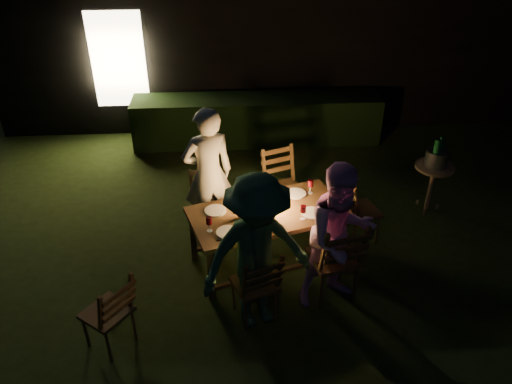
{
  "coord_description": "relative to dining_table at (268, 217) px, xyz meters",
  "views": [
    {
      "loc": [
        -1.03,
        -4.19,
        3.89
      ],
      "look_at": [
        -0.71,
        0.7,
        0.83
      ],
      "focal_mm": 35.0,
      "sensor_mm": 36.0,
      "label": 1
    }
  ],
  "objects": [
    {
      "name": "side_table",
      "position": [
        2.31,
        0.98,
        -0.04
      ],
      "size": [
        0.51,
        0.51,
        0.69
      ],
      "color": "olive",
      "rests_on": "ground"
    },
    {
      "name": "chair_spare",
      "position": [
        -1.62,
        -1.15,
        -0.38
      ],
      "size": [
        0.59,
        0.58,
        0.9
      ],
      "rotation": [
        0.0,
        0.0,
        0.92
      ],
      "color": "#54391C",
      "rests_on": "ground"
    },
    {
      "name": "lantern",
      "position": [
        0.03,
        0.06,
        0.23
      ],
      "size": [
        0.16,
        0.16,
        0.35
      ],
      "color": "white",
      "rests_on": "dining_table"
    },
    {
      "name": "plate_far_right",
      "position": [
        0.36,
        0.35,
        0.08
      ],
      "size": [
        0.25,
        0.25,
        0.01
      ],
      "primitive_type": "cylinder",
      "color": "white",
      "rests_on": "dining_table"
    },
    {
      "name": "plate_far_left",
      "position": [
        -0.59,
        0.04,
        0.08
      ],
      "size": [
        0.25,
        0.25,
        0.01
      ],
      "primitive_type": "cylinder",
      "color": "white",
      "rests_on": "dining_table"
    },
    {
      "name": "chair_near_left",
      "position": [
        -0.2,
        -0.87,
        -0.37
      ],
      "size": [
        0.54,
        0.56,
        0.93
      ],
      "rotation": [
        0.0,
        0.0,
        0.37
      ],
      "color": "#54391C",
      "rests_on": "ground"
    },
    {
      "name": "plate_near_left",
      "position": [
        -0.46,
        -0.38,
        0.08
      ],
      "size": [
        0.25,
        0.25,
        0.01
      ],
      "primitive_type": "cylinder",
      "color": "white",
      "rests_on": "dining_table"
    },
    {
      "name": "person_opp_right",
      "position": [
        0.68,
        -0.65,
        0.17
      ],
      "size": [
        0.95,
        0.84,
        1.65
      ],
      "primitive_type": "imported",
      "rotation": [
        0.0,
        0.0,
        0.31
      ],
      "color": "#E09AD6",
      "rests_on": "ground"
    },
    {
      "name": "wineglass_b",
      "position": [
        -0.65,
        -0.33,
        0.16
      ],
      "size": [
        0.06,
        0.06,
        0.18
      ],
      "primitive_type": null,
      "color": "#59070F",
      "rests_on": "dining_table"
    },
    {
      "name": "person_house_side",
      "position": [
        -0.68,
        0.65,
        0.21
      ],
      "size": [
        0.73,
        0.58,
        1.73
      ],
      "primitive_type": "imported",
      "rotation": [
        0.0,
        0.0,
        3.45
      ],
      "color": "white",
      "rests_on": "ground"
    },
    {
      "name": "ice_bucket",
      "position": [
        2.31,
        0.98,
        0.15
      ],
      "size": [
        0.3,
        0.3,
        0.22
      ],
      "primitive_type": "cylinder",
      "color": "#A5A8AD",
      "rests_on": "side_table"
    },
    {
      "name": "chair_near_right",
      "position": [
        0.66,
        -0.6,
        -0.33
      ],
      "size": [
        0.58,
        0.61,
        1.08
      ],
      "rotation": [
        0.0,
        0.0,
        0.22
      ],
      "color": "#54391C",
      "rests_on": "ground"
    },
    {
      "name": "wineglass_d",
      "position": [
        0.54,
        0.36,
        0.16
      ],
      "size": [
        0.06,
        0.06,
        0.18
      ],
      "primitive_type": null,
      "color": "#59070F",
      "rests_on": "dining_table"
    },
    {
      "name": "bottle_table",
      "position": [
        -0.24,
        -0.08,
        0.21
      ],
      "size": [
        0.07,
        0.07,
        0.28
      ],
      "primitive_type": "cylinder",
      "color": "#0F471E",
      "rests_on": "dining_table"
    },
    {
      "name": "napkin_right",
      "position": [
        0.61,
        -0.12,
        0.08
      ],
      "size": [
        0.18,
        0.14,
        0.01
      ],
      "primitive_type": "cube",
      "color": "red",
      "rests_on": "dining_table"
    },
    {
      "name": "phone",
      "position": [
        -0.5,
        -0.47,
        0.08
      ],
      "size": [
        0.14,
        0.07,
        0.01
      ],
      "primitive_type": "cube",
      "color": "black",
      "rests_on": "dining_table"
    },
    {
      "name": "wineglass_a",
      "position": [
        -0.37,
        0.18,
        0.16
      ],
      "size": [
        0.06,
        0.06,
        0.18
      ],
      "primitive_type": null,
      "color": "#59070F",
      "rests_on": "dining_table"
    },
    {
      "name": "bottle_bucket_b",
      "position": [
        2.36,
        1.02,
        0.2
      ],
      "size": [
        0.07,
        0.07,
        0.32
      ],
      "primitive_type": "cylinder",
      "color": "#0F471E",
      "rests_on": "side_table"
    },
    {
      "name": "wineglass_e",
      "position": [
        -0.01,
        -0.32,
        0.16
      ],
      "size": [
        0.06,
        0.06,
        0.18
      ],
      "primitive_type": null,
      "color": "silver",
      "rests_on": "dining_table"
    },
    {
      "name": "chair_end",
      "position": [
        1.17,
        0.37,
        -0.37
      ],
      "size": [
        0.55,
        0.52,
        0.95
      ],
      "rotation": [
        0.0,
        0.0,
        -1.32
      ],
      "color": "#54391C",
      "rests_on": "ground"
    },
    {
      "name": "napkin_left",
      "position": [
        -0.05,
        -0.35,
        0.08
      ],
      "size": [
        0.18,
        0.14,
        0.01
      ],
      "primitive_type": "cube",
      "color": "red",
      "rests_on": "dining_table"
    },
    {
      "name": "dining_table",
      "position": [
        0.0,
        0.0,
        0.0
      ],
      "size": [
        1.92,
        1.35,
        0.73
      ],
      "rotation": [
        0.0,
        0.0,
        0.31
      ],
      "color": "#54391C",
      "rests_on": "ground"
    },
    {
      "name": "person_opp_left",
      "position": [
        -0.18,
        -0.92,
        0.21
      ],
      "size": [
        1.25,
        0.95,
        1.72
      ],
      "primitive_type": "imported",
      "rotation": [
        0.0,
        0.0,
        0.31
      ],
      "color": "#2C5938",
      "rests_on": "ground"
    },
    {
      "name": "chair_far_left",
      "position": [
        -0.66,
        0.6,
        -0.37
      ],
      "size": [
        0.53,
        0.55,
        0.92
      ],
      "rotation": [
        0.0,
        0.0,
        3.47
      ],
      "color": "#54391C",
      "rests_on": "ground"
    },
    {
      "name": "garden_envelope",
      "position": [
        0.58,
        5.7,
        0.92
      ],
      "size": [
        40.0,
        40.0,
        3.2
      ],
      "color": "black",
      "rests_on": "ground"
    },
    {
      "name": "chair_far_right",
      "position": [
        0.29,
        0.9,
        -0.35
      ],
      "size": [
        0.59,
        0.61,
        1.01
      ],
      "rotation": [
        0.0,
        0.0,
        3.5
      ],
      "color": "#54391C",
      "rests_on": "ground"
    },
    {
      "name": "bottle_bucket_a",
      "position": [
        2.26,
        0.94,
        0.2
      ],
      "size": [
        0.07,
        0.07,
        0.32
      ],
      "primitive_type": "cylinder",
      "color": "#0F471E",
      "rests_on": "side_table"
    },
    {
      "name": "wineglass_c",
      "position": [
        0.37,
        -0.18,
        0.16
      ],
      "size": [
        0.06,
        0.06,
        0.18
      ],
      "primitive_type": null,
      "color": "#59070F",
      "rests_on": "dining_table"
    },
    {
      "name": "plate_near_right",
      "position": [
        0.5,
        -0.07,
        0.08
      ],
      "size": [
        0.25,
        0.25,
        0.01
      ],
      "primitive_type": "cylinder",
      "color": "white",
      "rests_on": "dining_table"
    }
  ]
}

